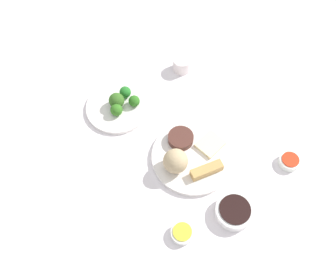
{
  "coord_description": "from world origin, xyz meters",
  "views": [
    {
      "loc": [
        0.18,
        -0.5,
        1.0
      ],
      "look_at": [
        -0.07,
        0.01,
        0.06
      ],
      "focal_mm": 37.59,
      "sensor_mm": 36.0,
      "label": 1
    }
  ],
  "objects_px": {
    "soy_sauce_bowl": "(234,211)",
    "sauce_ramekin_sweet_and_sour": "(289,161)",
    "main_plate": "(193,157)",
    "broccoli_plate": "(118,107)",
    "sauce_ramekin_hot_mustard": "(182,233)",
    "teacup": "(182,64)"
  },
  "relations": [
    {
      "from": "soy_sauce_bowl",
      "to": "teacup",
      "type": "bearing_deg",
      "value": 130.63
    },
    {
      "from": "sauce_ramekin_sweet_and_sour",
      "to": "teacup",
      "type": "relative_size",
      "value": 0.99
    },
    {
      "from": "broccoli_plate",
      "to": "sauce_ramekin_sweet_and_sour",
      "type": "relative_size",
      "value": 3.38
    },
    {
      "from": "broccoli_plate",
      "to": "sauce_ramekin_sweet_and_sour",
      "type": "height_order",
      "value": "sauce_ramekin_sweet_and_sour"
    },
    {
      "from": "sauce_ramekin_sweet_and_sour",
      "to": "sauce_ramekin_hot_mustard",
      "type": "bearing_deg",
      "value": -119.98
    },
    {
      "from": "broccoli_plate",
      "to": "sauce_ramekin_hot_mustard",
      "type": "xyz_separation_m",
      "value": [
        0.38,
        -0.29,
        0.0
      ]
    },
    {
      "from": "sauce_ramekin_hot_mustard",
      "to": "teacup",
      "type": "height_order",
      "value": "teacup"
    },
    {
      "from": "main_plate",
      "to": "broccoli_plate",
      "type": "height_order",
      "value": "main_plate"
    },
    {
      "from": "broccoli_plate",
      "to": "teacup",
      "type": "xyz_separation_m",
      "value": [
        0.12,
        0.26,
        0.02
      ]
    },
    {
      "from": "broccoli_plate",
      "to": "sauce_ramekin_hot_mustard",
      "type": "bearing_deg",
      "value": -37.54
    },
    {
      "from": "main_plate",
      "to": "broccoli_plate",
      "type": "distance_m",
      "value": 0.31
    },
    {
      "from": "broccoli_plate",
      "to": "soy_sauce_bowl",
      "type": "xyz_separation_m",
      "value": [
        0.49,
        -0.17,
        0.01
      ]
    },
    {
      "from": "sauce_ramekin_hot_mustard",
      "to": "teacup",
      "type": "distance_m",
      "value": 0.61
    },
    {
      "from": "sauce_ramekin_hot_mustard",
      "to": "main_plate",
      "type": "bearing_deg",
      "value": 107.44
    },
    {
      "from": "soy_sauce_bowl",
      "to": "teacup",
      "type": "xyz_separation_m",
      "value": [
        -0.37,
        0.43,
        0.01
      ]
    },
    {
      "from": "broccoli_plate",
      "to": "teacup",
      "type": "bearing_deg",
      "value": 65.16
    },
    {
      "from": "sauce_ramekin_hot_mustard",
      "to": "soy_sauce_bowl",
      "type": "bearing_deg",
      "value": 48.6
    },
    {
      "from": "teacup",
      "to": "soy_sauce_bowl",
      "type": "bearing_deg",
      "value": -49.37
    },
    {
      "from": "soy_sauce_bowl",
      "to": "sauce_ramekin_sweet_and_sour",
      "type": "distance_m",
      "value": 0.25
    },
    {
      "from": "soy_sauce_bowl",
      "to": "broccoli_plate",
      "type": "bearing_deg",
      "value": 160.47
    },
    {
      "from": "soy_sauce_bowl",
      "to": "sauce_ramekin_sweet_and_sour",
      "type": "height_order",
      "value": "soy_sauce_bowl"
    },
    {
      "from": "main_plate",
      "to": "broccoli_plate",
      "type": "bearing_deg",
      "value": 168.66
    }
  ]
}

